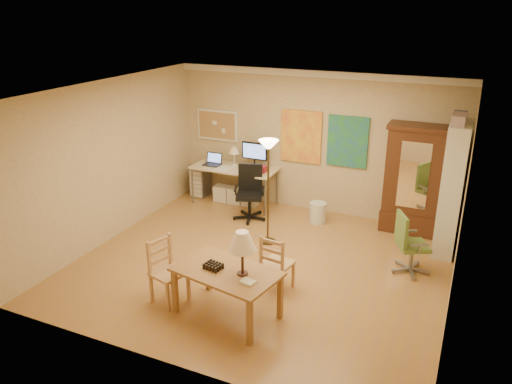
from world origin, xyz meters
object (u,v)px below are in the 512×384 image
at_px(dining_table, 232,263).
at_px(office_chair_green, 409,257).
at_px(bookshelf, 452,189).
at_px(computer_desk, 237,181).
at_px(office_chair_black, 250,205).
at_px(armoire, 414,187).

relative_size(dining_table, office_chair_green, 1.52).
distance_m(dining_table, office_chair_green, 2.90).
bearing_deg(bookshelf, office_chair_green, -113.45).
bearing_deg(dining_table, computer_desk, 115.36).
bearing_deg(computer_desk, bookshelf, -6.27).
bearing_deg(dining_table, office_chair_black, 110.83).
relative_size(computer_desk, office_chair_green, 1.78).
bearing_deg(office_chair_black, dining_table, -69.17).
distance_m(computer_desk, bookshelf, 4.09).
xyz_separation_m(office_chair_green, bookshelf, (0.43, 0.99, 0.81)).
relative_size(dining_table, computer_desk, 0.85).
height_order(office_chair_black, office_chair_green, office_chair_black).
height_order(dining_table, bookshelf, bookshelf).
distance_m(dining_table, armoire, 4.01).
xyz_separation_m(office_chair_black, office_chair_green, (3.04, -0.84, -0.02)).
distance_m(dining_table, computer_desk, 3.94).
xyz_separation_m(office_chair_green, armoire, (-0.20, 1.51, 0.59)).
bearing_deg(armoire, office_chair_green, -82.47).
distance_m(office_chair_black, office_chair_green, 3.15).
xyz_separation_m(dining_table, armoire, (1.71, 3.63, 0.05)).
distance_m(computer_desk, office_chair_green, 3.87).
relative_size(office_chair_black, office_chair_green, 1.07).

